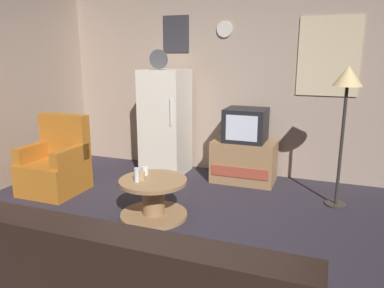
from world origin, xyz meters
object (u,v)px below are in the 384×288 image
at_px(wine_glass, 137,175).
at_px(crt_tv, 246,125).
at_px(coffee_table, 153,198).
at_px(fridge, 165,122).
at_px(mug_ceramic_white, 145,171).
at_px(standing_lamp, 347,87).
at_px(mug_ceramic_tan, 141,176).
at_px(tv_stand, 244,161).
at_px(armchair, 56,165).

bearing_deg(wine_glass, crt_tv, 64.63).
bearing_deg(wine_glass, coffee_table, 46.93).
relative_size(fridge, mug_ceramic_white, 19.67).
bearing_deg(fridge, crt_tv, 0.84).
xyz_separation_m(crt_tv, coffee_table, (-0.65, -1.49, -0.58)).
height_order(coffee_table, mug_ceramic_white, mug_ceramic_white).
height_order(crt_tv, coffee_table, crt_tv).
height_order(fridge, coffee_table, fridge).
xyz_separation_m(crt_tv, mug_ceramic_white, (-0.80, -1.37, -0.32)).
bearing_deg(coffee_table, mug_ceramic_white, 143.32).
bearing_deg(coffee_table, crt_tv, 66.51).
bearing_deg(standing_lamp, mug_ceramic_white, -155.27).
distance_m(wine_glass, mug_ceramic_tan, 0.08).
height_order(tv_stand, standing_lamp, standing_lamp).
bearing_deg(mug_ceramic_tan, standing_lamp, 29.13).
height_order(fridge, wine_glass, fridge).
xyz_separation_m(crt_tv, wine_glass, (-0.77, -1.61, -0.29)).
distance_m(wine_glass, armchair, 1.46).
bearing_deg(mug_ceramic_tan, mug_ceramic_white, 105.05).
relative_size(tv_stand, armchair, 0.87).
distance_m(fridge, crt_tv, 1.17).
xyz_separation_m(tv_stand, armchair, (-2.15, -1.21, 0.05)).
relative_size(wine_glass, mug_ceramic_tan, 1.67).
distance_m(coffee_table, armchair, 1.54).
relative_size(fridge, standing_lamp, 1.11).
height_order(coffee_table, wine_glass, wine_glass).
height_order(crt_tv, wine_glass, crt_tv).
bearing_deg(armchair, mug_ceramic_tan, -13.32).
bearing_deg(fridge, coffee_table, -70.27).
distance_m(crt_tv, mug_ceramic_white, 1.62).
distance_m(standing_lamp, coffee_table, 2.40).
relative_size(coffee_table, armchair, 0.75).
bearing_deg(wine_glass, armchair, 163.72).
xyz_separation_m(standing_lamp, mug_ceramic_tan, (-1.94, -1.08, -0.89)).
distance_m(crt_tv, mug_ceramic_tan, 1.74).
relative_size(mug_ceramic_white, mug_ceramic_tan, 1.00).
distance_m(crt_tv, standing_lamp, 1.40).
bearing_deg(wine_glass, standing_lamp, 30.61).
height_order(mug_ceramic_tan, armchair, armchair).
xyz_separation_m(tv_stand, coffee_table, (-0.64, -1.49, -0.07)).
bearing_deg(crt_tv, mug_ceramic_white, -120.18).
height_order(tv_stand, wine_glass, wine_glass).
height_order(crt_tv, armchair, crt_tv).
bearing_deg(coffee_table, wine_glass, -133.07).
height_order(mug_ceramic_white, armchair, armchair).
height_order(fridge, armchair, fridge).
relative_size(tv_stand, wine_glass, 5.60).
bearing_deg(mug_ceramic_white, mug_ceramic_tan, -74.95).
xyz_separation_m(fridge, tv_stand, (1.17, 0.02, -0.47)).
distance_m(fridge, wine_glass, 1.67).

